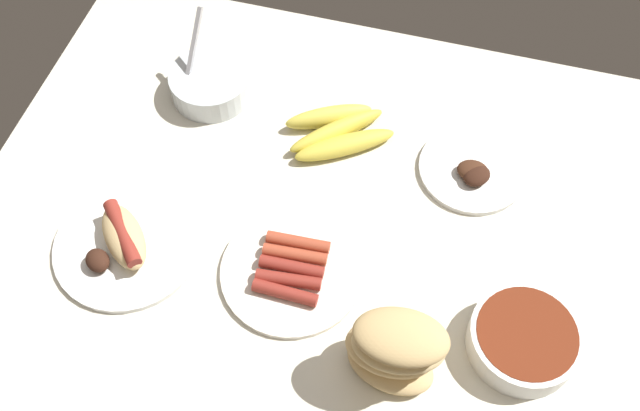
% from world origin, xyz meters
% --- Properties ---
extents(ground_plane, '(1.20, 0.90, 0.03)m').
position_xyz_m(ground_plane, '(0.00, 0.00, -0.01)').
color(ground_plane, silver).
extents(plate_grilled_meat, '(0.19, 0.19, 0.03)m').
position_xyz_m(plate_grilled_meat, '(-0.22, -0.15, 0.01)').
color(plate_grilled_meat, white).
rests_on(plate_grilled_meat, ground_plane).
extents(plate_sausages, '(0.23, 0.23, 0.03)m').
position_xyz_m(plate_sausages, '(0.03, 0.12, 0.01)').
color(plate_sausages, white).
rests_on(plate_sausages, ground_plane).
extents(bowl_chili, '(0.17, 0.17, 0.05)m').
position_xyz_m(bowl_chili, '(-0.34, 0.15, 0.03)').
color(bowl_chili, white).
rests_on(bowl_chili, ground_plane).
extents(bowl_coleslaw, '(0.15, 0.15, 0.15)m').
position_xyz_m(bowl_coleslaw, '(0.28, -0.20, 0.03)').
color(bowl_coleslaw, silver).
rests_on(bowl_coleslaw, ground_plane).
extents(plate_hotdog_assembled, '(0.24, 0.24, 0.06)m').
position_xyz_m(plate_hotdog_assembled, '(0.30, 0.15, 0.02)').
color(plate_hotdog_assembled, white).
rests_on(plate_hotdog_assembled, ground_plane).
extents(banana_bunch, '(0.21, 0.17, 0.04)m').
position_xyz_m(banana_bunch, '(0.03, -0.16, 0.02)').
color(banana_bunch, '#E5D14C').
rests_on(banana_bunch, ground_plane).
extents(bread_stack, '(0.15, 0.11, 0.14)m').
position_xyz_m(bread_stack, '(-0.16, 0.24, 0.07)').
color(bread_stack, '#DBB77A').
rests_on(bread_stack, ground_plane).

